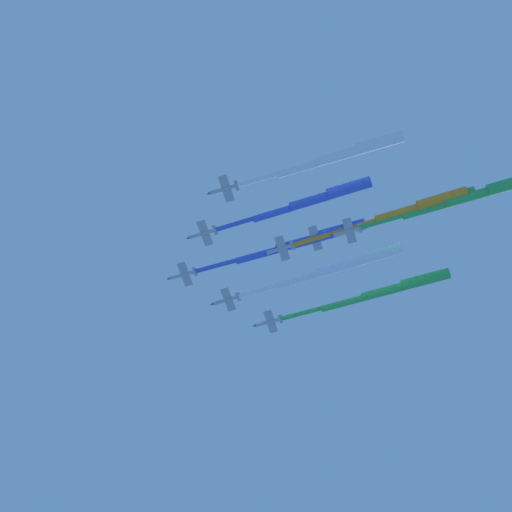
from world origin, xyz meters
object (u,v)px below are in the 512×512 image
object	(u,v)px
jet_lead	(301,242)
jet_port_inner	(312,200)
jet_port_mid	(340,155)
jet_starboard_mid	(386,291)
jet_starboard_outer	(418,209)
jet_port_outer	(401,212)
jet_trail_port	(470,196)
jet_starboard_inner	(340,267)

from	to	relation	value
jet_lead	jet_port_inner	distance (m)	14.45
jet_port_mid	jet_starboard_mid	distance (m)	47.56
jet_port_inner	jet_starboard_outer	size ratio (longest dim) A/B	1.05
jet_port_outer	jet_starboard_outer	distance (m)	5.34
jet_port_inner	jet_trail_port	xyz separation A→B (m)	(-42.46, -21.08, -0.64)
jet_port_mid	jet_starboard_mid	size ratio (longest dim) A/B	0.93
jet_port_inner	jet_starboard_mid	world-z (taller)	jet_starboard_mid
jet_trail_port	jet_starboard_outer	bearing A→B (deg)	11.59
jet_starboard_mid	jet_port_outer	world-z (taller)	jet_starboard_mid
jet_trail_port	jet_starboard_mid	bearing A→B (deg)	-26.09
jet_starboard_outer	jet_lead	bearing A→B (deg)	10.81
jet_starboard_inner	jet_starboard_outer	bearing A→B (deg)	169.00
jet_port_inner	jet_starboard_inner	bearing A→B (deg)	-85.37
jet_lead	jet_port_mid	distance (m)	30.17
jet_starboard_outer	jet_port_mid	bearing A→B (deg)	62.85
jet_starboard_outer	jet_port_outer	bearing A→B (deg)	17.71
jet_port_mid	jet_trail_port	bearing A→B (deg)	-134.21
jet_starboard_mid	jet_starboard_outer	world-z (taller)	jet_starboard_mid
jet_lead	jet_port_outer	size ratio (longest dim) A/B	1.00
jet_starboard_inner	jet_port_outer	distance (m)	25.11
jet_port_mid	jet_starboard_mid	xyz separation A→B (m)	(6.30, -47.03, 3.22)
jet_port_inner	jet_port_mid	size ratio (longest dim) A/B	0.98
jet_starboard_outer	jet_trail_port	xyz separation A→B (m)	(-15.29, -3.14, -1.81)
jet_lead	jet_starboard_inner	distance (m)	14.55
jet_starboard_mid	jet_starboard_outer	xyz separation A→B (m)	(-19.95, 20.40, -0.96)
jet_starboard_mid	jet_trail_port	distance (m)	39.34
jet_starboard_mid	jet_starboard_inner	bearing A→B (deg)	58.26
jet_starboard_outer	jet_starboard_inner	bearing A→B (deg)	-11.00
jet_starboard_inner	jet_port_mid	bearing A→B (deg)	115.53
jet_port_mid	jet_starboard_inner	bearing A→B (deg)	-64.47
jet_port_inner	jet_port_mid	world-z (taller)	jet_port_inner
jet_starboard_mid	jet_trail_port	size ratio (longest dim) A/B	1.02
jet_port_mid	jet_port_outer	size ratio (longest dim) A/B	0.93
jet_port_inner	jet_starboard_inner	xyz separation A→B (m)	(1.91, -23.59, 0.97)
jet_lead	jet_trail_port	world-z (taller)	jet_lead
jet_starboard_inner	jet_starboard_mid	xyz separation A→B (m)	(-9.12, -14.75, 1.16)
jet_port_mid	jet_port_outer	xyz separation A→B (m)	(-8.61, -25.02, 1.61)
jet_port_inner	jet_trail_port	world-z (taller)	jet_port_inner
jet_starboard_outer	jet_trail_port	world-z (taller)	jet_starboard_outer
jet_lead	jet_starboard_inner	world-z (taller)	jet_lead
jet_starboard_inner	jet_starboard_mid	world-z (taller)	jet_starboard_mid
jet_port_inner	jet_starboard_inner	distance (m)	23.69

